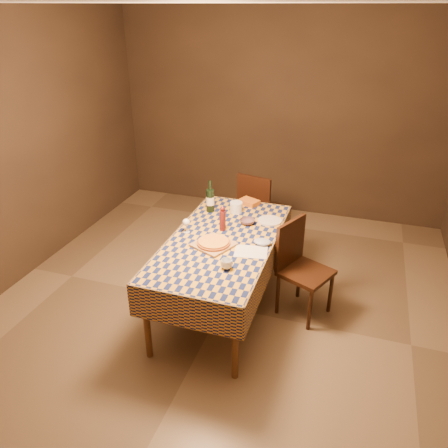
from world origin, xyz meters
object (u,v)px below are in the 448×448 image
Objects in this scene: dining_table at (222,246)px; chair_far at (257,205)px; bowl at (247,222)px; wine_bottle at (210,200)px; chair_right at (299,263)px; cutting_board at (214,245)px; pizza at (214,242)px; white_plate at (270,221)px.

dining_table is 1.38m from chair_far.
chair_far is at bearing 90.39° from dining_table.
dining_table is 12.59× the size of bowl.
wine_bottle is 1.11m from chair_right.
chair_far is at bearing 88.99° from cutting_board.
cutting_board reaches higher than dining_table.
dining_table is at bearing 75.55° from cutting_board.
dining_table is 5.86× the size of cutting_board.
chair_right is (0.56, -0.16, -0.27)m from bowl.
pizza is 0.39× the size of chair_far.
bowl is 1.04m from chair_far.
wine_bottle is 1.42× the size of white_plate.
bowl is 0.64m from chair_right.
bowl is at bearing -81.77° from chair_far.
dining_table is 1.98× the size of chair_far.
wine_bottle is at bearing 159.69° from bowl.
dining_table is 0.41m from bowl.
bowl is (0.13, 0.37, 0.10)m from dining_table.
pizza is 0.54m from bowl.
chair_right is at bearing -16.46° from bowl.
bowl is at bearing 71.52° from pizza.
pizza is 1.53m from chair_far.
pizza is (-0.04, -0.14, 0.11)m from dining_table.
pizza reaches higher than cutting_board.
wine_bottle reaches higher than dining_table.
dining_table is at bearing -89.61° from chair_far.
pizza is at bearing -154.58° from chair_right.
chair_far is (0.03, 1.50, -0.28)m from pizza.
wine_bottle is at bearing 176.33° from white_plate.
chair_far is at bearing 88.99° from pizza.
chair_right reaches higher than cutting_board.
wine_bottle is 0.36× the size of chair_far.
wine_bottle is (-0.31, 0.53, 0.20)m from dining_table.
cutting_board is 0.73m from wine_bottle.
chair_far is (0.30, 0.83, -0.37)m from wine_bottle.
bowl is 0.48m from wine_bottle.
dining_table is 0.65m from wine_bottle.
bowl is at bearing -148.20° from white_plate.
chair_far reaches higher than dining_table.
bowl is 0.62× the size of white_plate.
chair_far is at bearing 70.31° from wine_bottle.
pizza is 0.73m from wine_bottle.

